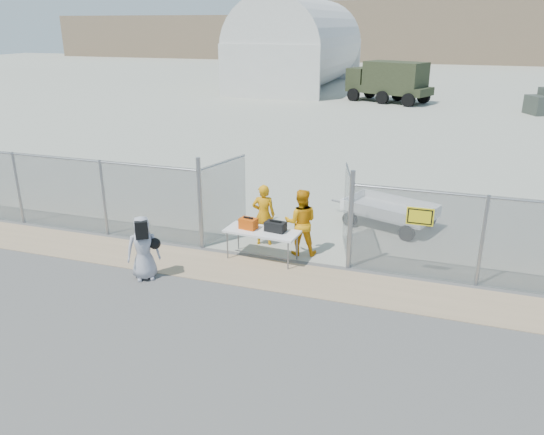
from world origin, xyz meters
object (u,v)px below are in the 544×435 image
(security_worker_left, at_px, (264,215))
(security_worker_right, at_px, (301,222))
(visitor, at_px, (143,248))
(folding_table, at_px, (262,245))
(utility_trailer, at_px, (390,213))

(security_worker_left, relative_size, security_worker_right, 0.96)
(visitor, bearing_deg, folding_table, 6.30)
(security_worker_left, bearing_deg, security_worker_right, 151.03)
(security_worker_right, relative_size, utility_trailer, 0.53)
(folding_table, distance_m, utility_trailer, 4.44)
(security_worker_right, relative_size, visitor, 1.14)
(security_worker_right, bearing_deg, folding_table, 24.83)
(folding_table, bearing_deg, visitor, -136.03)
(visitor, xyz_separation_m, utility_trailer, (5.10, 5.33, -0.37))
(security_worker_left, height_order, security_worker_right, security_worker_right)
(utility_trailer, bearing_deg, visitor, -113.41)
(folding_table, relative_size, security_worker_right, 1.06)
(security_worker_right, xyz_separation_m, visitor, (-3.12, -2.55, -0.11))
(folding_table, xyz_separation_m, utility_trailer, (2.81, 3.44, 0.01))
(visitor, bearing_deg, utility_trailer, 13.03)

